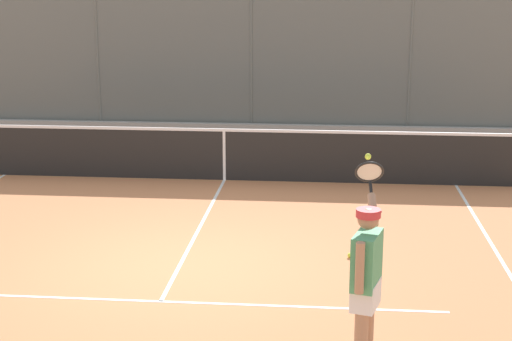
% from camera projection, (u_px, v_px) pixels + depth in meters
% --- Properties ---
extents(ground_plane, '(60.00, 60.00, 0.00)m').
position_uv_depth(ground_plane, '(179.00, 267.00, 10.11)').
color(ground_plane, '#C67A4C').
extents(court_line_markings, '(8.44, 10.24, 0.01)m').
position_uv_depth(court_line_markings, '(155.00, 312.00, 8.74)').
color(court_line_markings, white).
rests_on(court_line_markings, ground).
extents(fence_backdrop, '(18.19, 1.37, 3.42)m').
position_uv_depth(fence_backdrop, '(254.00, 57.00, 19.57)').
color(fence_backdrop, slate).
rests_on(fence_backdrop, ground).
extents(tennis_net, '(10.84, 0.09, 1.07)m').
position_uv_depth(tennis_net, '(224.00, 154.00, 14.34)').
color(tennis_net, '#2D2D2D').
rests_on(tennis_net, ground).
extents(tennis_player, '(0.35, 1.36, 1.86)m').
position_uv_depth(tennis_player, '(366.00, 276.00, 7.35)').
color(tennis_player, black).
rests_on(tennis_player, ground).
extents(tennis_ball_by_sideline, '(0.07, 0.07, 0.07)m').
position_uv_depth(tennis_ball_by_sideline, '(350.00, 255.00, 10.43)').
color(tennis_ball_by_sideline, '#CCDB33').
rests_on(tennis_ball_by_sideline, ground).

